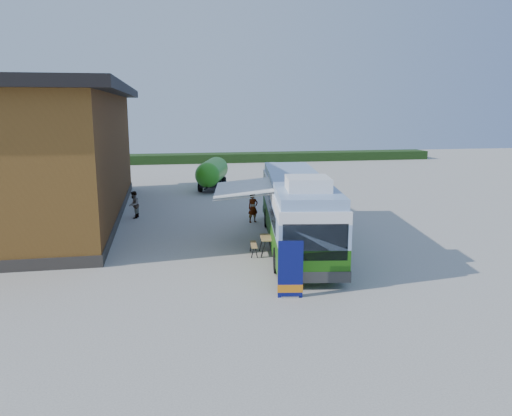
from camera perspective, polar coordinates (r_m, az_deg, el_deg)
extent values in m
plane|color=#BCB7AD|center=(21.24, 0.59, -5.78)|extent=(100.00, 100.00, 0.00)
cube|color=brown|center=(30.75, -22.93, 5.34)|extent=(8.00, 20.00, 7.00)
cube|color=black|center=(30.64, -23.48, 12.32)|extent=(9.60, 21.20, 0.50)
cube|color=#332D28|center=(31.21, -22.47, -0.59)|extent=(8.10, 20.10, 0.50)
cube|color=#264419|center=(59.40, 1.13, 5.85)|extent=(40.00, 3.00, 1.00)
cube|color=#1F6911|center=(23.17, 4.58, -2.03)|extent=(4.31, 12.28, 1.10)
cube|color=#83A2CD|center=(22.96, 4.62, 0.40)|extent=(4.31, 12.28, 0.90)
cube|color=black|center=(23.35, 1.45, 0.62)|extent=(1.57, 9.92, 0.70)
cube|color=black|center=(23.62, 7.49, 0.65)|extent=(1.57, 9.92, 0.70)
cube|color=white|center=(22.84, 4.65, 2.07)|extent=(4.31, 12.28, 0.45)
cube|color=#83A2CD|center=(22.77, 4.67, 3.13)|extent=(4.14, 12.06, 0.40)
cube|color=white|center=(18.97, 5.95, 2.81)|extent=(1.86, 2.03, 0.50)
cube|color=black|center=(17.21, 6.79, -3.92)|extent=(2.24, 0.40, 1.30)
cube|color=#2D2D2D|center=(17.63, 6.67, -7.81)|extent=(2.56, 0.59, 0.40)
cube|color=#2D2D2D|center=(29.03, 3.30, -0.07)|extent=(2.56, 0.59, 0.40)
cylinder|color=black|center=(19.32, 2.50, -6.00)|extent=(0.45, 1.04, 1.00)
cylinder|color=black|center=(19.62, 9.15, -5.87)|extent=(0.45, 1.04, 1.00)
cylinder|color=black|center=(26.58, 1.32, -1.13)|extent=(0.45, 1.04, 1.00)
cylinder|color=black|center=(26.80, 6.17, -1.09)|extent=(0.45, 1.04, 1.00)
cube|color=white|center=(22.44, -1.36, 2.17)|extent=(3.16, 4.46, 0.32)
cube|color=#A5A8AD|center=(22.46, 1.92, 2.65)|extent=(0.82, 4.39, 0.15)
cylinder|color=#A5A8AD|center=(20.73, -1.33, 1.12)|extent=(2.64, 0.46, 0.33)
cylinder|color=#A5A8AD|center=(24.20, -1.39, 2.61)|extent=(2.64, 0.46, 0.33)
cube|color=#0B1055|center=(16.76, 3.96, -7.03)|extent=(0.83, 0.16, 1.98)
cube|color=orange|center=(16.98, 3.93, -9.18)|extent=(0.85, 0.17, 0.28)
cube|color=#A5A8AD|center=(17.09, 3.91, -10.08)|extent=(0.61, 0.27, 0.06)
cylinder|color=#A5A8AD|center=(16.78, 3.94, -7.01)|extent=(0.03, 0.03, 1.98)
cube|color=tan|center=(21.62, 1.20, -3.38)|extent=(0.64, 1.26, 0.04)
cube|color=tan|center=(21.66, -0.27, -4.18)|extent=(0.39, 1.23, 0.04)
cube|color=tan|center=(21.75, 2.66, -4.13)|extent=(0.39, 1.23, 0.04)
cube|color=black|center=(21.22, 0.83, -4.74)|extent=(0.06, 0.06, 0.75)
cube|color=black|center=(21.26, 1.81, -4.72)|extent=(0.06, 0.06, 0.75)
cube|color=black|center=(22.19, 0.62, -4.02)|extent=(0.06, 0.06, 0.75)
cube|color=black|center=(22.22, 1.56, -4.00)|extent=(0.06, 0.06, 0.75)
imported|color=#999999|center=(27.59, -0.35, 0.03)|extent=(0.70, 0.58, 1.66)
imported|color=#999999|center=(29.52, -13.78, 0.37)|extent=(0.73, 0.86, 1.57)
cylinder|color=#309A1C|center=(38.95, -5.02, 4.18)|extent=(2.88, 4.47, 1.86)
sphere|color=#309A1C|center=(36.94, -5.56, 3.78)|extent=(1.86, 1.86, 1.86)
sphere|color=#309A1C|center=(40.98, -4.53, 4.55)|extent=(1.86, 1.86, 1.86)
cube|color=black|center=(39.07, -5.00, 2.98)|extent=(2.34, 4.51, 0.21)
cube|color=black|center=(36.46, -5.71, 2.28)|extent=(0.45, 1.23, 0.10)
cylinder|color=black|center=(38.02, -6.38, 2.48)|extent=(0.47, 0.87, 0.83)
cylinder|color=black|center=(37.76, -4.23, 2.46)|extent=(0.47, 0.87, 0.83)
cylinder|color=black|center=(40.42, -5.71, 3.03)|extent=(0.47, 0.87, 0.83)
cylinder|color=black|center=(40.19, -3.68, 3.02)|extent=(0.47, 0.87, 0.83)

